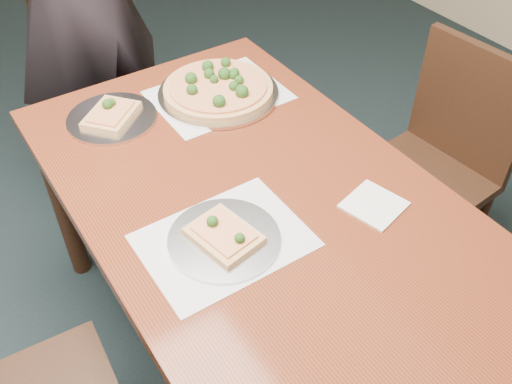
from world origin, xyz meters
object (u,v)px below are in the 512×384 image
pizza_pan (218,89)px  chair_far (107,78)px  slice_plate_far (112,116)px  dining_table (256,216)px  slice_plate_near (224,237)px  chair_right (438,158)px

pizza_pan → chair_far: bearing=102.7°
pizza_pan → slice_plate_far: (-0.35, 0.07, -0.01)m
dining_table → pizza_pan: (0.16, 0.46, 0.12)m
dining_table → slice_plate_near: (-0.16, -0.10, 0.11)m
chair_far → slice_plate_near: chair_far is taller
chair_far → pizza_pan: size_ratio=2.28×
pizza_pan → slice_plate_far: size_ratio=1.42×
dining_table → pizza_pan: 0.50m
pizza_pan → slice_plate_near: (-0.32, -0.57, -0.01)m
pizza_pan → slice_plate_near: bearing=-119.5°
chair_right → slice_plate_far: size_ratio=3.25×
slice_plate_near → slice_plate_far: size_ratio=1.00×
dining_table → chair_far: size_ratio=1.65×
dining_table → chair_right: (0.78, 0.00, -0.14)m
chair_far → slice_plate_far: size_ratio=3.25×
dining_table → chair_far: (0.00, 1.15, -0.14)m
slice_plate_near → dining_table: bearing=32.6°
pizza_pan → dining_table: bearing=-108.8°
slice_plate_far → chair_right: bearing=-28.6°
slice_plate_near → chair_right: bearing=6.6°
dining_table → slice_plate_far: bearing=109.8°
chair_far → slice_plate_far: bearing=-108.5°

